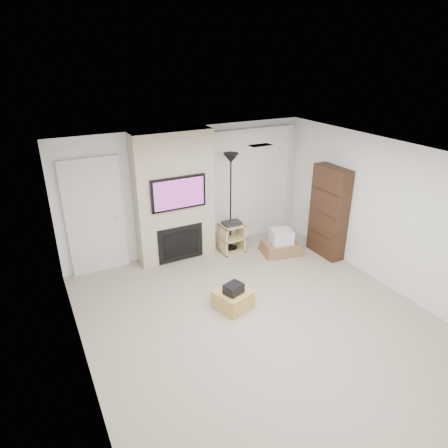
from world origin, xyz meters
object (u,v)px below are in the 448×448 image
ottoman (233,299)px  box_stack (281,244)px  floor_lamp (231,175)px  bookshelf (329,212)px  av_stand (232,236)px

ottoman → box_stack: bearing=34.4°
floor_lamp → bookshelf: bearing=-33.4°
floor_lamp → av_stand: (-0.03, -0.10, -1.24)m
av_stand → bookshelf: bookshelf is taller
av_stand → ottoman: bearing=-117.9°
bookshelf → box_stack: bearing=150.6°
floor_lamp → bookshelf: 2.04m
floor_lamp → av_stand: 1.25m
floor_lamp → box_stack: size_ratio=2.33×
bookshelf → av_stand: bearing=149.7°
ottoman → av_stand: size_ratio=0.76×
ottoman → floor_lamp: bearing=62.8°
ottoman → box_stack: size_ratio=0.58×
floor_lamp → av_stand: bearing=-103.7°
ottoman → bookshelf: bearing=16.9°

